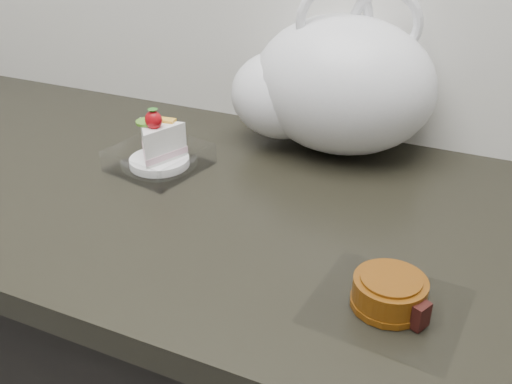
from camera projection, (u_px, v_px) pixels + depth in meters
name	position (u px, v px, depth m)	size (l,w,h in m)	color
cake_tray	(159.00, 152.00, 0.94)	(0.16, 0.16, 0.11)	white
mooncake_wrap	(390.00, 296.00, 0.64)	(0.18, 0.17, 0.04)	white
plastic_bag	(330.00, 86.00, 0.97)	(0.41, 0.34, 0.29)	white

